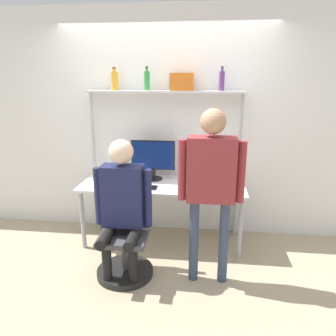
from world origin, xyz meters
TOP-DOWN VIEW (x-y plane):
  - ground_plane at (0.00, 0.00)m, footprint 12.00×12.00m
  - wall_back at (0.00, 0.74)m, footprint 8.00×0.06m
  - desk at (0.00, 0.36)m, footprint 1.88×0.69m
  - shelf_unit at (0.00, 0.58)m, footprint 1.79×0.23m
  - monitor at (-0.13, 0.52)m, footprint 0.52×0.22m
  - laptop at (-0.35, 0.24)m, footprint 0.29×0.23m
  - cell_phone at (-0.08, 0.20)m, footprint 0.07×0.15m
  - office_chair at (-0.28, -0.35)m, footprint 0.56×0.56m
  - person_seated at (-0.28, -0.39)m, footprint 0.56×0.47m
  - person_standing at (0.54, -0.37)m, footprint 0.60×0.22m
  - bottle_purple at (0.63, 0.58)m, footprint 0.06×0.06m
  - bottle_green at (-0.20, 0.58)m, footprint 0.06×0.06m
  - bottle_amber at (-0.58, 0.58)m, footprint 0.08×0.08m
  - storage_box at (0.19, 0.58)m, footprint 0.25×0.18m

SIDE VIEW (x-z plane):
  - ground_plane at x=0.00m, z-range 0.00..0.00m
  - office_chair at x=-0.28m, z-range -0.18..0.72m
  - desk at x=0.00m, z-range 0.29..1.01m
  - cell_phone at x=-0.08m, z-range 0.72..0.73m
  - laptop at x=-0.35m, z-range 0.67..0.90m
  - person_seated at x=-0.28m, z-range 0.12..1.49m
  - monitor at x=-0.13m, z-range 0.75..1.22m
  - person_standing at x=0.54m, z-range 0.23..1.90m
  - wall_back at x=0.00m, z-range 0.00..2.70m
  - shelf_unit at x=0.00m, z-range 0.61..2.37m
  - storage_box at x=0.19m, z-range 1.76..1.95m
  - bottle_amber at x=-0.58m, z-range 1.74..2.00m
  - bottle_purple at x=0.63m, z-range 1.74..2.00m
  - bottle_green at x=-0.20m, z-range 1.74..2.00m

